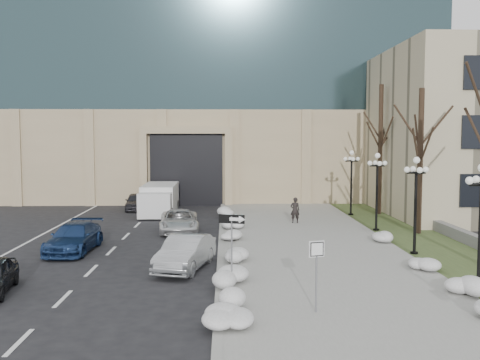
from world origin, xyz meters
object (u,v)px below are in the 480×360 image
object	(u,v)px
car_e	(136,201)
car_d	(179,221)
car_c	(74,238)
keep_sign	(317,261)
lamppost_b	(416,192)
one_way_sign	(236,228)
lamppost_c	(377,181)
lamppost_d	(351,174)
pedestrian	(295,210)
box_truck	(159,200)
car_b	(185,253)

from	to	relation	value
car_e	car_d	bearing A→B (deg)	-73.70
car_c	keep_sign	distance (m)	14.41
car_c	keep_sign	xyz separation A→B (m)	(10.40, -9.92, 1.08)
car_c	car_e	size ratio (longest dim) A/B	1.24
car_c	lamppost_b	distance (m)	16.83
car_d	lamppost_b	distance (m)	13.90
car_d	one_way_sign	distance (m)	12.66
lamppost_c	lamppost_d	bearing A→B (deg)	90.00
car_e	lamppost_c	xyz separation A→B (m)	(16.11, -10.35, 2.41)
lamppost_c	lamppost_d	size ratio (longest dim) A/B	1.00
car_e	pedestrian	distance (m)	13.81
car_c	lamppost_d	world-z (taller)	lamppost_d
pedestrian	lamppost_c	xyz separation A→B (m)	(4.54, -2.81, 2.12)
pedestrian	box_truck	bearing A→B (deg)	-31.10
one_way_sign	car_d	bearing A→B (deg)	119.97
lamppost_c	lamppost_d	distance (m)	6.50
lamppost_d	lamppost_b	bearing A→B (deg)	-90.00
pedestrian	lamppost_d	world-z (taller)	lamppost_d
keep_sign	lamppost_b	distance (m)	10.62
lamppost_c	box_truck	bearing A→B (deg)	149.75
car_b	car_e	xyz separation A→B (m)	(-5.31, 19.22, -0.07)
car_b	car_d	xyz separation A→B (m)	(-1.06, 9.19, -0.06)
car_d	car_e	size ratio (longest dim) A/B	1.24
car_e	one_way_sign	size ratio (longest dim) A/B	1.39
car_e	lamppost_d	distance (m)	16.74
lamppost_b	lamppost_c	distance (m)	6.50
lamppost_d	car_e	bearing A→B (deg)	166.54
car_d	lamppost_b	size ratio (longest dim) A/B	1.01
car_b	car_c	size ratio (longest dim) A/B	0.92
car_e	one_way_sign	xyz separation A→B (m)	(7.43, -22.17, 1.64)
car_b	keep_sign	xyz separation A→B (m)	(4.60, -6.16, 1.05)
car_b	one_way_sign	size ratio (longest dim) A/B	1.59
lamppost_c	lamppost_d	world-z (taller)	same
car_d	lamppost_d	bearing A→B (deg)	22.73
car_e	lamppost_b	xyz separation A→B (m)	(16.11, -16.85, 2.41)
pedestrian	lamppost_d	size ratio (longest dim) A/B	0.35
pedestrian	keep_sign	bearing A→B (deg)	83.09
box_truck	keep_sign	world-z (taller)	keep_sign
car_b	box_truck	world-z (taller)	box_truck
one_way_sign	lamppost_c	distance (m)	14.68
car_e	keep_sign	bearing A→B (deg)	-75.32
lamppost_c	lamppost_b	bearing A→B (deg)	-90.00
box_truck	pedestrian	bearing A→B (deg)	-29.91
car_c	lamppost_b	bearing A→B (deg)	-2.40
box_truck	car_d	bearing A→B (deg)	-75.21
car_c	pedestrian	distance (m)	14.43
car_c	car_b	bearing A→B (deg)	-30.53
car_e	lamppost_d	world-z (taller)	lamppost_d
car_b	lamppost_c	bearing A→B (deg)	53.45
one_way_sign	box_truck	bearing A→B (deg)	120.17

